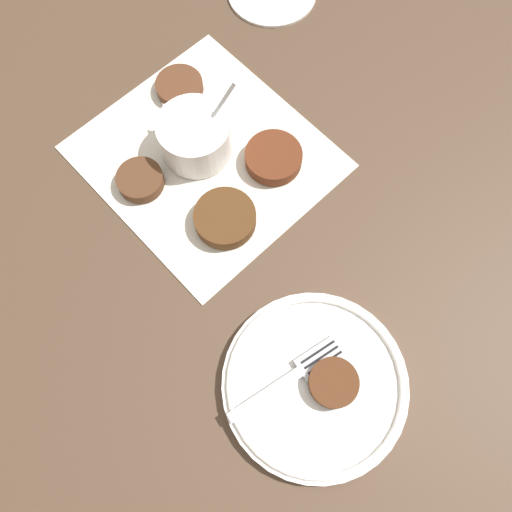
{
  "coord_description": "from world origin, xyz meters",
  "views": [
    {
      "loc": [
        -0.31,
        0.22,
        0.61
      ],
      "look_at": [
        -0.17,
        0.07,
        0.02
      ],
      "focal_mm": 35.0,
      "sensor_mm": 36.0,
      "label": 1
    }
  ],
  "objects": [
    {
      "name": "fritter_3",
      "position": [
        0.02,
        0.09,
        0.01
      ],
      "size": [
        0.06,
        0.06,
        0.02
      ],
      "color": "#4F301D",
      "rests_on": "napkin"
    },
    {
      "name": "ground_plane",
      "position": [
        0.0,
        0.0,
        0.0
      ],
      "size": [
        4.0,
        4.0,
        0.0
      ],
      "primitive_type": "plane",
      "color": "#4C3828"
    },
    {
      "name": "fork",
      "position": [
        -0.3,
        0.14,
        0.02
      ],
      "size": [
        0.06,
        0.15,
        0.0
      ],
      "color": "silver",
      "rests_on": "serving_plate"
    },
    {
      "name": "fritter_1",
      "position": [
        -0.09,
        -0.05,
        0.01
      ],
      "size": [
        0.08,
        0.08,
        0.02
      ],
      "color": "#592A17",
      "rests_on": "napkin"
    },
    {
      "name": "sauce_bowl",
      "position": [
        0.0,
        -0.0,
        0.03
      ],
      "size": [
        0.11,
        0.1,
        0.11
      ],
      "color": "white",
      "rests_on": "napkin"
    },
    {
      "name": "fritter_2",
      "position": [
        0.09,
        -0.05,
        0.01
      ],
      "size": [
        0.07,
        0.07,
        0.02
      ],
      "color": "#53311E",
      "rests_on": "napkin"
    },
    {
      "name": "fritter_on_plate",
      "position": [
        -0.34,
        0.13,
        0.03
      ],
      "size": [
        0.06,
        0.06,
        0.01
      ],
      "color": "#512D19",
      "rests_on": "serving_plate"
    },
    {
      "name": "napkin",
      "position": [
        -0.02,
        -0.0,
        0.0
      ],
      "size": [
        0.34,
        0.31,
        0.0
      ],
      "color": "silver",
      "rests_on": "ground_plane"
    },
    {
      "name": "serving_plate",
      "position": [
        -0.32,
        0.14,
        0.01
      ],
      "size": [
        0.22,
        0.22,
        0.02
      ],
      "color": "white",
      "rests_on": "ground_plane"
    },
    {
      "name": "fritter_0",
      "position": [
        -0.1,
        0.05,
        0.01
      ],
      "size": [
        0.08,
        0.08,
        0.02
      ],
      "color": "#4F3018",
      "rests_on": "napkin"
    }
  ]
}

